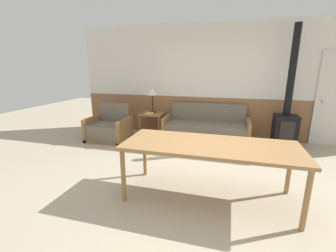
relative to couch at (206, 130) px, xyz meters
name	(u,v)px	position (x,y,z in m)	size (l,w,h in m)	color
ground_plane	(207,187)	(0.27, -2.19, -0.25)	(16.00, 16.00, 0.00)	#B2A58C
wall_back	(221,82)	(0.27, 0.44, 1.10)	(7.20, 0.06, 2.70)	#8E603D
couch	(206,130)	(0.00, 0.00, 0.00)	(1.97, 0.77, 0.84)	olive
armchair	(109,129)	(-2.23, -0.58, 0.00)	(0.93, 0.74, 0.84)	olive
side_table	(153,117)	(-1.34, 0.03, 0.23)	(0.56, 0.56, 0.58)	olive
table_lamp	(152,93)	(-1.37, 0.12, 0.82)	(0.26, 0.26, 0.61)	black
book_stack	(150,113)	(-1.38, -0.07, 0.34)	(0.20, 0.15, 0.04)	white
dining_table	(210,149)	(0.30, -2.43, 0.43)	(2.20, 0.87, 0.75)	#9E7042
wood_stove	(286,116)	(1.68, -0.04, 0.43)	(0.46, 0.43, 2.52)	black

